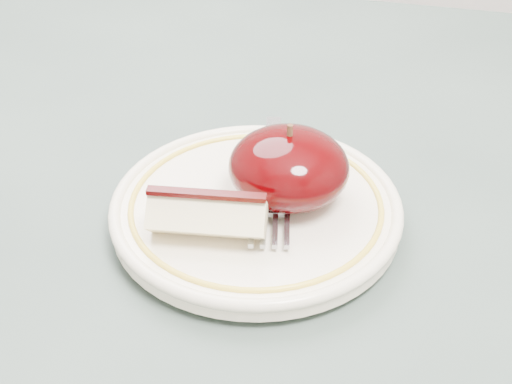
% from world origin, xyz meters
% --- Properties ---
extents(table, '(0.90, 0.90, 0.75)m').
position_xyz_m(table, '(0.00, 0.00, 0.66)').
color(table, brown).
rests_on(table, ground).
extents(plate, '(0.21, 0.21, 0.02)m').
position_xyz_m(plate, '(-0.02, 0.01, 0.76)').
color(plate, beige).
rests_on(plate, table).
extents(apple_half, '(0.08, 0.08, 0.06)m').
position_xyz_m(apple_half, '(0.00, 0.02, 0.79)').
color(apple_half, black).
rests_on(apple_half, plate).
extents(apple_wedge, '(0.08, 0.04, 0.04)m').
position_xyz_m(apple_wedge, '(-0.04, -0.04, 0.79)').
color(apple_wedge, beige).
rests_on(apple_wedge, plate).
extents(fork, '(0.05, 0.16, 0.00)m').
position_xyz_m(fork, '(-0.01, 0.03, 0.77)').
color(fork, gray).
rests_on(fork, plate).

